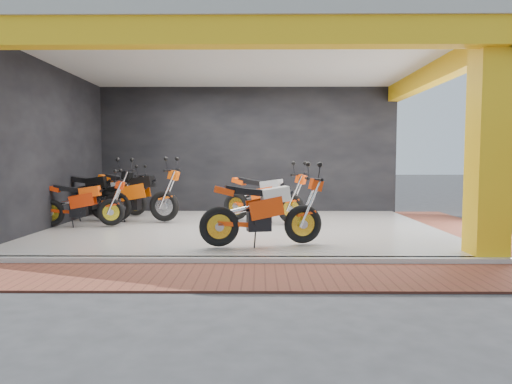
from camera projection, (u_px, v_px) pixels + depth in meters
ground at (239, 250)px, 7.64m from camera, size 80.00×80.00×0.00m
showroom_floor at (243, 229)px, 9.63m from camera, size 8.00×6.00×0.10m
showroom_ceiling at (243, 58)px, 9.39m from camera, size 8.40×6.40×0.20m
back_wall at (247, 151)px, 12.61m from camera, size 8.20×0.20×3.50m
left_wall at (47, 149)px, 9.55m from camera, size 0.20×6.20×3.50m
corner_column at (489, 144)px, 6.74m from camera, size 0.50×0.50×3.50m
header_beam_front at (235, 33)px, 6.41m from camera, size 8.40×0.30×0.40m
header_beam_right at (437, 73)px, 9.38m from camera, size 0.30×6.40×0.40m
floor_kerb at (235, 261)px, 6.62m from camera, size 8.00×0.20×0.10m
paver_front at (232, 277)px, 5.85m from camera, size 9.00×1.40×0.03m
paver_right at (470, 231)px, 9.60m from camera, size 1.40×7.00×0.03m
moto_hero at (303, 205)px, 7.55m from camera, size 2.28×1.24×1.32m
moto_row_a at (291, 195)px, 9.86m from camera, size 2.29×1.75×1.33m
moto_row_b at (164, 191)px, 10.23m from camera, size 2.45×1.31×1.42m
moto_row_c at (111, 199)px, 9.62m from camera, size 1.97×0.87×1.17m
moto_row_d at (118, 191)px, 10.35m from camera, size 2.42×1.32×1.40m
moto_row_e at (135, 192)px, 11.41m from camera, size 2.10×1.01×1.24m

